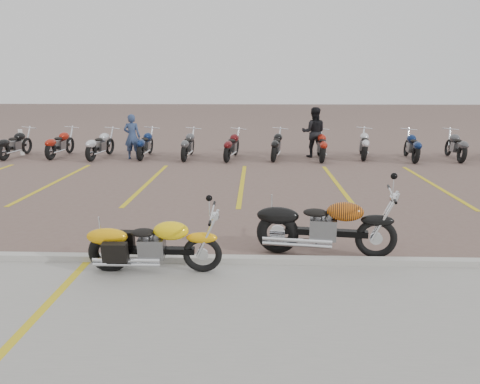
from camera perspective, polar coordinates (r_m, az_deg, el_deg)
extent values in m
plane|color=brown|center=(9.46, -0.51, -4.14)|extent=(100.00, 100.00, 0.00)
cube|color=#9E9B93|center=(5.35, -2.77, -18.78)|extent=(60.00, 5.00, 0.01)
cube|color=#ADAAA3|center=(7.56, -1.19, -8.29)|extent=(60.00, 0.18, 0.12)
cube|color=gold|center=(5.98, -26.33, -16.49)|extent=(0.12, 5.00, 0.00)
torus|color=black|center=(7.16, -4.57, -7.60)|extent=(0.60, 0.10, 0.60)
torus|color=black|center=(7.45, -15.58, -7.21)|extent=(0.63, 0.16, 0.63)
cube|color=black|center=(7.25, -10.21, -7.03)|extent=(1.19, 0.11, 0.09)
cube|color=slate|center=(7.24, -10.58, -6.61)|extent=(0.39, 0.28, 0.31)
ellipsoid|color=yellow|center=(7.09, -8.28, -4.60)|extent=(0.53, 0.29, 0.27)
ellipsoid|color=black|center=(7.19, -11.59, -4.79)|extent=(0.36, 0.24, 0.11)
torus|color=black|center=(7.97, 16.22, -5.59)|extent=(0.68, 0.21, 0.67)
torus|color=black|center=(7.95, 4.61, -5.13)|extent=(0.73, 0.27, 0.71)
cube|color=black|center=(7.90, 10.44, -4.96)|extent=(1.35, 0.31, 0.10)
cube|color=slate|center=(7.88, 10.08, -4.52)|extent=(0.47, 0.37, 0.35)
ellipsoid|color=black|center=(7.80, 12.69, -2.44)|extent=(0.64, 0.41, 0.31)
ellipsoid|color=black|center=(7.81, 9.18, -2.59)|extent=(0.44, 0.32, 0.12)
imported|color=navy|center=(17.89, -13.01, 6.59)|extent=(0.62, 0.41, 1.67)
imported|color=black|center=(18.10, 8.98, 7.20)|extent=(0.98, 0.80, 1.89)
cube|color=silver|center=(20.32, -25.11, 5.51)|extent=(0.20, 0.20, 1.00)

